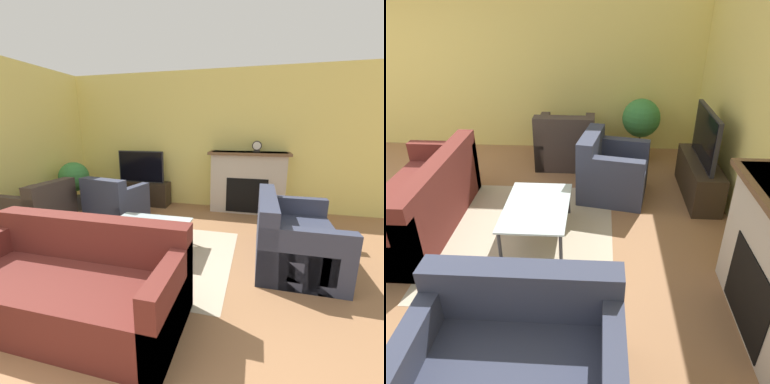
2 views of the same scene
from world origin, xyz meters
The scene contains 12 objects.
wall_back centered at (0.00, 4.59, 1.35)m, with size 8.07×0.06×2.70m.
area_rug centered at (0.07, 2.23, 0.00)m, with size 2.24×1.88×0.00m.
fireplace centered at (1.25, 4.36, 0.61)m, with size 1.50×0.46×1.17m.
tv_stand centered at (-0.95, 4.29, 0.25)m, with size 1.18×0.37×0.49m.
tv centered at (-0.95, 4.29, 0.82)m, with size 0.99×0.06×0.65m.
couch_sectional centered at (-0.06, 1.01, 0.29)m, with size 1.94×0.86×0.82m.
couch_loveseat centered at (1.88, 2.50, 0.29)m, with size 0.92×1.36×0.82m.
armchair_by_window centered at (-1.88, 2.49, 0.30)m, with size 0.86×0.86×0.82m.
armchair_accent centered at (-0.92, 3.16, 0.30)m, with size 0.95×0.95×0.82m.
coffee_table centered at (0.07, 2.35, 0.35)m, with size 1.04×0.68×0.38m.
potted_plant centered at (-2.08, 3.62, 0.62)m, with size 0.57×0.57×0.96m.
mantel_clock centered at (1.39, 4.36, 1.28)m, with size 0.18×0.07×0.21m.
Camera 1 is at (1.42, -0.62, 1.61)m, focal length 24.00 mm.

